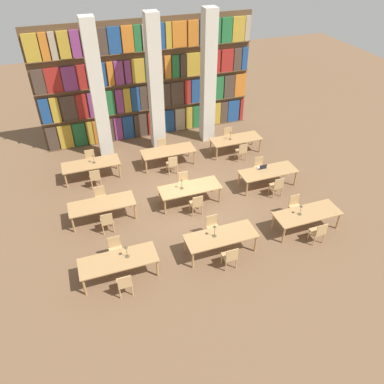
{
  "coord_description": "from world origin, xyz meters",
  "views": [
    {
      "loc": [
        -3.72,
        -10.87,
        9.06
      ],
      "look_at": [
        0.0,
        -0.29,
        0.65
      ],
      "focal_mm": 35.0,
      "sensor_mm": 36.0,
      "label": 1
    }
  ],
  "objects_px": {
    "laptop": "(262,168)",
    "reading_table_7": "(168,152)",
    "chair_3": "(213,227)",
    "reading_table_6": "(91,165)",
    "chair_6": "(107,221)",
    "desk_lamp_3": "(182,182)",
    "pillar_center": "(155,86)",
    "chair_7": "(101,197)",
    "chair_10": "(277,186)",
    "desk_lamp_4": "(93,157)",
    "desk_lamp_5": "(230,134)",
    "chair_16": "(242,151)",
    "reading_table_0": "(118,261)",
    "chair_9": "(184,182)",
    "chair_15": "(163,147)",
    "chair_2": "(230,256)",
    "chair_11": "(259,167)",
    "chair_17": "(229,136)",
    "chair_13": "(91,159)",
    "reading_table_1": "(221,237)",
    "reading_table_3": "(102,205)",
    "reading_table_2": "(307,214)",
    "reading_table_5": "(268,172)",
    "desk_lamp_0": "(126,250)",
    "reading_table_4": "(190,189)",
    "reading_table_8": "(236,140)",
    "chair_12": "(95,177)",
    "chair_1": "(116,249)",
    "chair_4": "(319,232)",
    "chair_5": "(295,206)",
    "chair_8": "(197,204)",
    "pillar_left": "(98,93)",
    "pillar_right": "(208,79)",
    "chair_14": "(172,164)",
    "desk_lamp_2": "(301,208)"
  },
  "relations": [
    {
      "from": "chair_16",
      "to": "reading_table_0",
      "type": "bearing_deg",
      "value": -142.61
    },
    {
      "from": "reading_table_0",
      "to": "desk_lamp_5",
      "type": "height_order",
      "value": "desk_lamp_5"
    },
    {
      "from": "chair_3",
      "to": "reading_table_6",
      "type": "relative_size",
      "value": 0.38
    },
    {
      "from": "pillar_left",
      "to": "chair_6",
      "type": "bearing_deg",
      "value": -98.6
    },
    {
      "from": "chair_5",
      "to": "chair_6",
      "type": "relative_size",
      "value": 1.0
    },
    {
      "from": "chair_4",
      "to": "desk_lamp_3",
      "type": "distance_m",
      "value": 5.12
    },
    {
      "from": "pillar_center",
      "to": "desk_lamp_5",
      "type": "xyz_separation_m",
      "value": [
        2.95,
        -1.7,
        -2.01
      ]
    },
    {
      "from": "chair_3",
      "to": "chair_17",
      "type": "xyz_separation_m",
      "value": [
        3.11,
        5.71,
        0.0
      ]
    },
    {
      "from": "chair_5",
      "to": "chair_9",
      "type": "distance_m",
      "value": 4.35
    },
    {
      "from": "desk_lamp_3",
      "to": "desk_lamp_5",
      "type": "bearing_deg",
      "value": 41.35
    },
    {
      "from": "pillar_center",
      "to": "reading_table_8",
      "type": "distance_m",
      "value": 4.35
    },
    {
      "from": "chair_3",
      "to": "laptop",
      "type": "xyz_separation_m",
      "value": [
        3.1,
        2.35,
        0.28
      ]
    },
    {
      "from": "chair_9",
      "to": "chair_15",
      "type": "bearing_deg",
      "value": -88.87
    },
    {
      "from": "pillar_center",
      "to": "chair_7",
      "type": "relative_size",
      "value": 6.77
    },
    {
      "from": "chair_8",
      "to": "desk_lamp_5",
      "type": "bearing_deg",
      "value": 50.95
    },
    {
      "from": "chair_7",
      "to": "chair_11",
      "type": "height_order",
      "value": "same"
    },
    {
      "from": "chair_8",
      "to": "chair_16",
      "type": "xyz_separation_m",
      "value": [
        3.2,
        2.88,
        0.0
      ]
    },
    {
      "from": "chair_2",
      "to": "laptop",
      "type": "relative_size",
      "value": 2.77
    },
    {
      "from": "chair_14",
      "to": "chair_17",
      "type": "bearing_deg",
      "value": 23.96
    },
    {
      "from": "reading_table_2",
      "to": "reading_table_5",
      "type": "bearing_deg",
      "value": 90.17
    },
    {
      "from": "reading_table_0",
      "to": "chair_10",
      "type": "bearing_deg",
      "value": 17.26
    },
    {
      "from": "chair_6",
      "to": "desk_lamp_3",
      "type": "xyz_separation_m",
      "value": [
        2.95,
        0.65,
        0.52
      ]
    },
    {
      "from": "reading_table_2",
      "to": "chair_12",
      "type": "distance_m",
      "value": 8.3
    },
    {
      "from": "laptop",
      "to": "reading_table_7",
      "type": "relative_size",
      "value": 0.14
    },
    {
      "from": "desk_lamp_0",
      "to": "desk_lamp_5",
      "type": "bearing_deg",
      "value": 43.7
    },
    {
      "from": "chair_9",
      "to": "chair_12",
      "type": "height_order",
      "value": "same"
    },
    {
      "from": "desk_lamp_2",
      "to": "desk_lamp_0",
      "type": "bearing_deg",
      "value": 179.87
    },
    {
      "from": "chair_2",
      "to": "chair_15",
      "type": "bearing_deg",
      "value": 91.18
    },
    {
      "from": "reading_table_2",
      "to": "desk_lamp_5",
      "type": "bearing_deg",
      "value": 93.94
    },
    {
      "from": "chair_17",
      "to": "chair_13",
      "type": "bearing_deg",
      "value": -0.57
    },
    {
      "from": "chair_2",
      "to": "chair_11",
      "type": "height_order",
      "value": "same"
    },
    {
      "from": "chair_1",
      "to": "chair_10",
      "type": "relative_size",
      "value": 1.0
    },
    {
      "from": "chair_13",
      "to": "pillar_center",
      "type": "bearing_deg",
      "value": -164.17
    },
    {
      "from": "chair_3",
      "to": "chair_4",
      "type": "bearing_deg",
      "value": 156.5
    },
    {
      "from": "reading_table_3",
      "to": "reading_table_4",
      "type": "distance_m",
      "value": 3.29
    },
    {
      "from": "laptop",
      "to": "desk_lamp_5",
      "type": "height_order",
      "value": "desk_lamp_5"
    },
    {
      "from": "chair_15",
      "to": "chair_7",
      "type": "bearing_deg",
      "value": 40.98
    },
    {
      "from": "chair_16",
      "to": "reading_table_3",
      "type": "bearing_deg",
      "value": -162.57
    },
    {
      "from": "chair_13",
      "to": "chair_17",
      "type": "xyz_separation_m",
      "value": [
        6.49,
        -0.07,
        0.0
      ]
    },
    {
      "from": "chair_2",
      "to": "chair_17",
      "type": "xyz_separation_m",
      "value": [
        3.11,
        7.17,
        0.0
      ]
    },
    {
      "from": "chair_10",
      "to": "desk_lamp_4",
      "type": "bearing_deg",
      "value": 150.66
    },
    {
      "from": "desk_lamp_0",
      "to": "reading_table_5",
      "type": "xyz_separation_m",
      "value": [
        6.29,
        2.74,
        -0.37
      ]
    },
    {
      "from": "reading_table_8",
      "to": "chair_16",
      "type": "bearing_deg",
      "value": -92.89
    },
    {
      "from": "reading_table_1",
      "to": "reading_table_3",
      "type": "height_order",
      "value": "same"
    },
    {
      "from": "pillar_right",
      "to": "reading_table_5",
      "type": "height_order",
      "value": "pillar_right"
    },
    {
      "from": "chair_3",
      "to": "chair_17",
      "type": "bearing_deg",
      "value": -118.59
    },
    {
      "from": "chair_6",
      "to": "chair_13",
      "type": "bearing_deg",
      "value": 90.3
    },
    {
      "from": "pillar_left",
      "to": "reading_table_3",
      "type": "xyz_separation_m",
      "value": [
        -0.83,
        -4.5,
        -2.34
      ]
    },
    {
      "from": "desk_lamp_0",
      "to": "reading_table_7",
      "type": "height_order",
      "value": "desk_lamp_0"
    },
    {
      "from": "reading_table_5",
      "to": "chair_11",
      "type": "bearing_deg",
      "value": 88.9
    }
  ]
}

